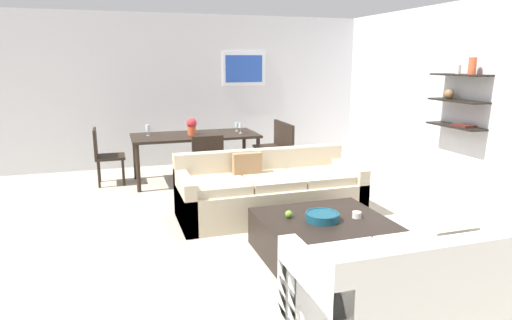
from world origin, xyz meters
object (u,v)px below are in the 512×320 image
object	(u,v)px
dining_chair_foot	(206,161)
centerpiece_vase	(192,126)
loveseat_white	(403,287)
decorative_bowl	(322,216)
wine_glass_right_near	(240,126)
dining_chair_left_far	(104,153)
wine_glass_left_far	(148,128)
dining_table	(195,139)
dining_chair_right_far	(273,143)
dining_chair_right_near	(282,147)
candle_jar	(357,215)
sofa_beige	(269,193)
apple_on_coffee_table	(289,214)
coffee_table	(323,237)
wine_glass_right_far	(237,125)

from	to	relation	value
dining_chair_foot	centerpiece_vase	size ratio (longest dim) A/B	3.27
loveseat_white	decorative_bowl	distance (m)	1.23
dining_chair_foot	wine_glass_right_near	xyz separation A→B (m)	(0.72, 0.75, 0.36)
dining_chair_left_far	wine_glass_left_far	world-z (taller)	wine_glass_left_far
dining_table	wine_glass_right_near	size ratio (longest dim) A/B	11.91
dining_table	wine_glass_left_far	xyz separation A→B (m)	(-0.72, 0.11, 0.18)
dining_chair_left_far	wine_glass_left_far	bearing A→B (deg)	-7.76
dining_chair_left_far	dining_chair_right_far	bearing A→B (deg)	0.00
dining_chair_right_near	candle_jar	bearing A→B (deg)	-97.24
sofa_beige	wine_glass_left_far	distance (m)	2.47
wine_glass_right_near	centerpiece_vase	world-z (taller)	centerpiece_vase
candle_jar	apple_on_coffee_table	world-z (taller)	apple_on_coffee_table
sofa_beige	centerpiece_vase	distance (m)	2.08
sofa_beige	centerpiece_vase	world-z (taller)	centerpiece_vase
dining_chair_right_near	wine_glass_left_far	size ratio (longest dim) A/B	5.18
coffee_table	candle_jar	world-z (taller)	candle_jar
coffee_table	dining_chair_left_far	size ratio (longest dim) A/B	1.38
apple_on_coffee_table	wine_glass_left_far	xyz separation A→B (m)	(-1.08, 3.18, 0.45)
sofa_beige	dining_table	bearing A→B (deg)	106.17
dining_table	dining_chair_right_near	size ratio (longest dim) A/B	2.23
loveseat_white	decorative_bowl	bearing A→B (deg)	92.25
dining_chair_foot	dining_chair_right_far	size ratio (longest dim) A/B	1.00
sofa_beige	dining_chair_right_near	world-z (taller)	dining_chair_right_near
apple_on_coffee_table	wine_glass_right_far	distance (m)	3.23
decorative_bowl	wine_glass_left_far	size ratio (longest dim) A/B	1.93
sofa_beige	wine_glass_left_far	xyz separation A→B (m)	(-1.27, 2.04, 0.57)
dining_chair_foot	dining_chair_right_far	bearing A→B (deg)	37.45
sofa_beige	loveseat_white	distance (m)	2.53
dining_chair_right_near	dining_chair_left_far	xyz separation A→B (m)	(-2.77, 0.41, 0.00)
loveseat_white	dining_chair_right_far	bearing A→B (deg)	81.51
sofa_beige	dining_chair_right_near	distance (m)	1.93
loveseat_white	decorative_bowl	xyz separation A→B (m)	(-0.05, 1.22, 0.13)
apple_on_coffee_table	dining_chair_right_far	world-z (taller)	dining_chair_right_far
decorative_bowl	dining_chair_foot	xyz separation A→B (m)	(-0.64, 2.38, 0.08)
coffee_table	decorative_bowl	bearing A→B (deg)	-133.28
candle_jar	dining_chair_right_near	size ratio (longest dim) A/B	0.10
coffee_table	dining_chair_foot	world-z (taller)	dining_chair_foot
sofa_beige	dining_chair_foot	xyz separation A→B (m)	(-0.56, 1.07, 0.21)
apple_on_coffee_table	centerpiece_vase	xyz separation A→B (m)	(-0.42, 3.03, 0.48)
sofa_beige	dining_chair_right_far	world-z (taller)	dining_chair_right_far
dining_chair_left_far	dining_table	bearing A→B (deg)	-8.34
apple_on_coffee_table	dining_chair_foot	world-z (taller)	dining_chair_foot
wine_glass_right_near	wine_glass_left_far	world-z (taller)	wine_glass_left_far
apple_on_coffee_table	wine_glass_right_far	xyz separation A→B (m)	(0.35, 3.18, 0.43)
wine_glass_left_far	centerpiece_vase	world-z (taller)	centerpiece_vase
candle_jar	wine_glass_right_near	size ratio (longest dim) A/B	0.54
coffee_table	centerpiece_vase	xyz separation A→B (m)	(-0.73, 3.17, 0.71)
sofa_beige	coffee_table	bearing A→B (deg)	-84.75
dining_chair_foot	dining_chair_right_far	xyz separation A→B (m)	(1.39, 1.06, 0.00)
loveseat_white	wine_glass_right_near	size ratio (longest dim) A/B	9.47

